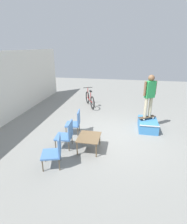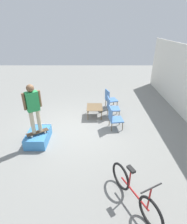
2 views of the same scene
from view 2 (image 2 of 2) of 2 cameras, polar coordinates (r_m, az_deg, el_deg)
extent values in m
plane|color=gray|center=(7.13, -5.93, -5.44)|extent=(24.00, 24.00, 0.00)
cube|color=#3D84C6|center=(6.58, -17.56, -7.74)|extent=(1.11, 0.72, 0.39)
cylinder|color=#B7B7BC|center=(6.93, -16.53, -3.83)|extent=(0.05, 0.72, 0.05)
cube|color=#473828|center=(6.32, -17.80, -6.25)|extent=(0.58, 0.73, 0.02)
cylinder|color=white|center=(6.21, -19.44, -7.61)|extent=(0.05, 0.06, 0.05)
cylinder|color=white|center=(6.40, -20.02, -6.60)|extent=(0.05, 0.06, 0.05)
cylinder|color=white|center=(6.30, -15.45, -6.44)|extent=(0.05, 0.06, 0.05)
cylinder|color=white|center=(6.49, -16.14, -5.49)|extent=(0.05, 0.06, 0.05)
cylinder|color=#C6B793|center=(6.14, -17.36, -2.73)|extent=(0.13, 0.13, 0.81)
cylinder|color=#C6B793|center=(6.10, -19.32, -3.25)|extent=(0.13, 0.13, 0.81)
cube|color=#28934C|center=(5.81, -19.36, 3.25)|extent=(0.37, 0.43, 0.64)
cylinder|color=brown|center=(5.84, -17.18, 4.24)|extent=(0.09, 0.09, 0.55)
cylinder|color=brown|center=(5.75, -21.72, 3.13)|extent=(0.09, 0.09, 0.55)
sphere|color=brown|center=(5.66, -20.03, 7.33)|extent=(0.24, 0.24, 0.24)
cube|color=brown|center=(7.81, 0.37, 1.64)|extent=(0.82, 0.69, 0.02)
cylinder|color=brown|center=(8.24, -1.71, 1.22)|extent=(0.04, 0.04, 0.45)
cylinder|color=brown|center=(7.60, -1.86, -1.12)|extent=(0.04, 0.04, 0.45)
cylinder|color=brown|center=(8.25, 2.42, 1.22)|extent=(0.04, 0.04, 0.45)
cylinder|color=brown|center=(7.61, 2.62, -1.13)|extent=(0.04, 0.04, 0.45)
cylinder|color=brown|center=(8.78, 7.71, 2.32)|extent=(0.03, 0.03, 0.36)
cylinder|color=brown|center=(9.15, 6.59, 3.42)|extent=(0.03, 0.03, 0.36)
cylinder|color=brown|center=(8.62, 5.03, 1.98)|extent=(0.03, 0.03, 0.36)
cylinder|color=brown|center=(8.99, 4.01, 3.11)|extent=(0.03, 0.03, 0.36)
cube|color=#4C7AB7|center=(8.80, 5.90, 3.93)|extent=(0.65, 0.65, 0.05)
cube|color=#4C7AB7|center=(8.61, 4.50, 5.49)|extent=(0.51, 0.19, 0.51)
cylinder|color=brown|center=(7.84, 8.34, -0.89)|extent=(0.03, 0.03, 0.36)
cylinder|color=brown|center=(8.22, 7.71, 0.53)|extent=(0.03, 0.03, 0.36)
cylinder|color=brown|center=(7.76, 5.16, -1.01)|extent=(0.03, 0.03, 0.36)
cylinder|color=brown|center=(8.14, 4.68, 0.43)|extent=(0.03, 0.03, 0.36)
cube|color=#4C7AB7|center=(7.90, 6.55, 1.10)|extent=(0.56, 0.56, 0.05)
cube|color=#4C7AB7|center=(7.74, 4.91, 2.93)|extent=(0.52, 0.08, 0.51)
cylinder|color=brown|center=(7.00, 9.46, -4.65)|extent=(0.03, 0.03, 0.36)
cylinder|color=brown|center=(7.36, 8.51, -2.88)|extent=(0.03, 0.03, 0.36)
cylinder|color=brown|center=(6.89, 5.94, -4.95)|extent=(0.03, 0.03, 0.36)
cylinder|color=brown|center=(7.25, 5.16, -3.13)|extent=(0.03, 0.03, 0.36)
cube|color=#4C7AB7|center=(7.02, 7.37, -2.45)|extent=(0.59, 0.59, 0.05)
cube|color=#4C7AB7|center=(6.83, 5.55, -0.53)|extent=(0.52, 0.11, 0.51)
torus|color=black|center=(4.27, 18.15, -28.87)|extent=(0.66, 0.37, 0.71)
torus|color=black|center=(4.75, 8.83, -20.00)|extent=(0.66, 0.37, 0.71)
cylinder|color=#AD2323|center=(4.48, 13.08, -24.27)|extent=(0.89, 0.47, 0.04)
cylinder|color=#AD2323|center=(4.38, 11.79, -20.48)|extent=(0.04, 0.04, 0.52)
cube|color=black|center=(4.18, 12.17, -17.78)|extent=(0.24, 0.19, 0.06)
cylinder|color=#AD2323|center=(4.06, 17.70, -25.39)|extent=(0.04, 0.04, 0.62)
cylinder|color=black|center=(3.83, 18.38, -22.53)|extent=(0.26, 0.48, 0.03)
camera|label=1|loc=(11.92, -5.22, 23.77)|focal=28.00mm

